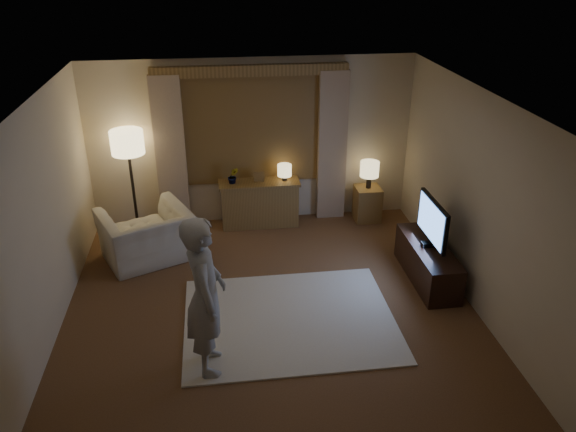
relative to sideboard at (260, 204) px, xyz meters
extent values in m
cube|color=brown|center=(-0.07, -2.50, -0.36)|extent=(5.00, 5.50, 0.02)
cube|color=silver|center=(-0.07, -2.50, 2.26)|extent=(5.00, 5.50, 0.02)
cube|color=beige|center=(-0.07, 0.26, 0.95)|extent=(5.00, 0.02, 2.60)
cube|color=beige|center=(-0.07, -5.26, 0.95)|extent=(5.00, 0.02, 2.60)
cube|color=beige|center=(-2.58, -2.50, 0.95)|extent=(0.02, 5.50, 2.60)
cube|color=beige|center=(2.44, -2.50, 0.95)|extent=(0.02, 5.50, 2.60)
cube|color=black|center=(-0.07, 0.23, 1.20)|extent=(2.00, 0.01, 1.70)
cube|color=brown|center=(-0.07, 0.22, 1.20)|extent=(2.08, 0.04, 1.78)
cube|color=tan|center=(-1.32, 0.15, 0.85)|extent=(0.45, 0.12, 2.40)
cube|color=tan|center=(1.18, 0.15, 0.85)|extent=(0.45, 0.12, 2.40)
cube|color=brown|center=(-0.07, 0.17, 2.07)|extent=(2.90, 0.14, 0.16)
cube|color=beige|center=(0.13, -2.61, -0.34)|extent=(2.50, 2.00, 0.02)
cube|color=brown|center=(0.00, 0.00, 0.00)|extent=(1.20, 0.40, 0.70)
cube|color=brown|center=(0.00, 0.00, 0.45)|extent=(0.16, 0.02, 0.20)
imported|color=#999999|center=(-0.40, 0.00, 0.50)|extent=(0.17, 0.13, 0.30)
cylinder|color=black|center=(0.40, 0.00, 0.41)|extent=(0.08, 0.08, 0.12)
cylinder|color=#FFE199|center=(0.40, 0.00, 0.56)|extent=(0.22, 0.22, 0.18)
cylinder|color=black|center=(-1.91, -0.03, -0.33)|extent=(0.35, 0.35, 0.03)
cylinder|color=black|center=(-1.91, -0.03, 0.31)|extent=(0.04, 0.04, 1.31)
cylinder|color=#FFE199|center=(-1.91, -0.03, 1.13)|extent=(0.48, 0.48, 0.35)
imported|color=beige|center=(-1.68, -0.91, 0.03)|extent=(1.47, 1.40, 0.75)
cube|color=brown|center=(1.75, -0.05, -0.07)|extent=(0.40, 0.40, 0.56)
cylinder|color=black|center=(1.75, -0.05, 0.31)|extent=(0.08, 0.08, 0.20)
cylinder|color=#FFE199|center=(1.75, -0.05, 0.53)|extent=(0.30, 0.30, 0.24)
cube|color=black|center=(2.08, -1.93, -0.10)|extent=(0.45, 1.40, 0.50)
cube|color=black|center=(2.08, -1.93, 0.18)|extent=(0.22, 0.10, 0.06)
cube|color=black|center=(2.08, -1.93, 0.53)|extent=(0.05, 0.90, 0.55)
cube|color=#568CE9|center=(2.05, -1.93, 0.53)|extent=(0.00, 0.84, 0.50)
imported|color=#AFABA1|center=(-0.82, -3.31, 0.55)|extent=(0.44, 0.65, 1.75)
camera|label=1|loc=(-0.62, -8.08, 3.73)|focal=35.00mm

